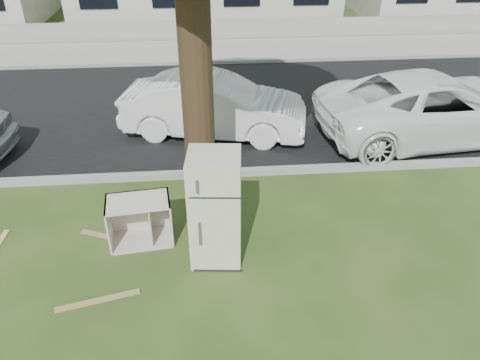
{
  "coord_description": "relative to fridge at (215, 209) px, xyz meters",
  "views": [
    {
      "loc": [
        -0.31,
        -5.6,
        4.92
      ],
      "look_at": [
        0.21,
        0.6,
        1.03
      ],
      "focal_mm": 35.0,
      "sensor_mm": 36.0,
      "label": 1
    }
  ],
  "objects": [
    {
      "name": "ground",
      "position": [
        0.2,
        -0.02,
        -0.91
      ],
      "size": [
        120.0,
        120.0,
        0.0
      ],
      "primitive_type": "plane",
      "color": "#264318"
    },
    {
      "name": "road",
      "position": [
        0.2,
        5.98,
        -0.9
      ],
      "size": [
        120.0,
        7.0,
        0.01
      ],
      "primitive_type": "cube",
      "color": "black",
      "rests_on": "ground"
    },
    {
      "name": "kerb_near",
      "position": [
        0.2,
        2.43,
        -0.91
      ],
      "size": [
        120.0,
        0.18,
        0.12
      ],
      "primitive_type": "cube",
      "color": "gray",
      "rests_on": "ground"
    },
    {
      "name": "kerb_far",
      "position": [
        0.2,
        9.53,
        -0.91
      ],
      "size": [
        120.0,
        0.18,
        0.12
      ],
      "primitive_type": "cube",
      "color": "gray",
      "rests_on": "ground"
    },
    {
      "name": "sidewalk",
      "position": [
        0.2,
        10.98,
        -0.9
      ],
      "size": [
        120.0,
        2.8,
        0.01
      ],
      "primitive_type": "cube",
      "color": "gray",
      "rests_on": "ground"
    },
    {
      "name": "low_wall",
      "position": [
        0.2,
        12.58,
        -0.56
      ],
      "size": [
        120.0,
        0.15,
        0.7
      ],
      "primitive_type": "cube",
      "color": "gray",
      "rests_on": "ground"
    },
    {
      "name": "fridge",
      "position": [
        0.0,
        0.0,
        0.0
      ],
      "size": [
        0.81,
        0.77,
        1.82
      ],
      "primitive_type": "cube",
      "rotation": [
        0.0,
        0.0,
        -0.1
      ],
      "color": "#B5B1A3",
      "rests_on": "ground"
    },
    {
      "name": "cabinet",
      "position": [
        -1.21,
        0.51,
        -0.52
      ],
      "size": [
        1.06,
        0.73,
        0.78
      ],
      "primitive_type": "cube",
      "rotation": [
        0.0,
        0.0,
        0.12
      ],
      "color": "beige",
      "rests_on": "ground"
    },
    {
      "name": "plank_a",
      "position": [
        -1.7,
        -0.81,
        -0.9
      ],
      "size": [
        1.16,
        0.37,
        0.02
      ],
      "primitive_type": "cube",
      "rotation": [
        0.0,
        0.0,
        0.24
      ],
      "color": "#A1854E",
      "rests_on": "ground"
    },
    {
      "name": "plank_b",
      "position": [
        -1.8,
        0.62,
        -0.9
      ],
      "size": [
        0.93,
        0.45,
        0.02
      ],
      "primitive_type": "cube",
      "rotation": [
        0.0,
        0.0,
        -0.39
      ],
      "color": "#9C7951",
      "rests_on": "ground"
    },
    {
      "name": "car_center",
      "position": [
        0.14,
        4.38,
        -0.22
      ],
      "size": [
        4.41,
        2.33,
        1.38
      ],
      "primitive_type": "imported",
      "rotation": [
        0.0,
        0.0,
        1.35
      ],
      "color": "white",
      "rests_on": "ground"
    },
    {
      "name": "car_right",
      "position": [
        5.12,
        3.8,
        -0.17
      ],
      "size": [
        5.54,
        2.98,
        1.48
      ],
      "primitive_type": "imported",
      "rotation": [
        0.0,
        0.0,
        1.67
      ],
      "color": "white",
      "rests_on": "ground"
    }
  ]
}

